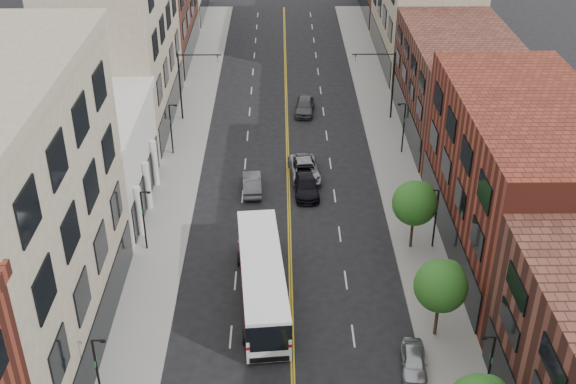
{
  "coord_description": "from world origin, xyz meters",
  "views": [
    {
      "loc": [
        -0.69,
        -21.84,
        31.84
      ],
      "look_at": [
        -0.14,
        24.13,
        5.0
      ],
      "focal_mm": 45.0,
      "sensor_mm": 36.0,
      "label": 1
    }
  ],
  "objects_px": {
    "car_lane_a": "(306,185)",
    "car_lane_b": "(305,170)",
    "city_bus": "(262,277)",
    "car_lane_behind": "(252,183)",
    "car_parked_far": "(414,361)",
    "car_lane_c": "(305,106)"
  },
  "relations": [
    {
      "from": "car_lane_behind",
      "to": "car_lane_b",
      "type": "height_order",
      "value": "car_lane_b"
    },
    {
      "from": "car_lane_behind",
      "to": "city_bus",
      "type": "bearing_deg",
      "value": 91.13
    },
    {
      "from": "city_bus",
      "to": "car_lane_a",
      "type": "relative_size",
      "value": 2.59
    },
    {
      "from": "car_parked_far",
      "to": "car_lane_a",
      "type": "relative_size",
      "value": 0.75
    },
    {
      "from": "car_lane_c",
      "to": "car_lane_a",
      "type": "bearing_deg",
      "value": -85.33
    },
    {
      "from": "car_parked_far",
      "to": "car_lane_behind",
      "type": "relative_size",
      "value": 0.84
    },
    {
      "from": "car_lane_a",
      "to": "car_lane_c",
      "type": "relative_size",
      "value": 1.05
    },
    {
      "from": "car_lane_behind",
      "to": "car_parked_far",
      "type": "bearing_deg",
      "value": 112.3
    },
    {
      "from": "car_parked_far",
      "to": "car_lane_b",
      "type": "distance_m",
      "value": 25.15
    },
    {
      "from": "city_bus",
      "to": "car_lane_b",
      "type": "xyz_separation_m",
      "value": [
        3.5,
        17.54,
        -1.16
      ]
    },
    {
      "from": "car_lane_b",
      "to": "car_lane_c",
      "type": "xyz_separation_m",
      "value": [
        0.46,
        14.32,
        0.04
      ]
    },
    {
      "from": "car_lane_a",
      "to": "car_lane_b",
      "type": "height_order",
      "value": "car_lane_b"
    },
    {
      "from": "car_parked_far",
      "to": "car_lane_c",
      "type": "xyz_separation_m",
      "value": [
        -5.44,
        38.76,
        0.17
      ]
    },
    {
      "from": "car_lane_b",
      "to": "car_lane_c",
      "type": "distance_m",
      "value": 14.33
    },
    {
      "from": "city_bus",
      "to": "car_lane_a",
      "type": "height_order",
      "value": "city_bus"
    },
    {
      "from": "car_lane_a",
      "to": "car_lane_b",
      "type": "distance_m",
      "value": 2.82
    },
    {
      "from": "city_bus",
      "to": "car_lane_c",
      "type": "relative_size",
      "value": 2.73
    },
    {
      "from": "car_parked_far",
      "to": "car_lane_a",
      "type": "distance_m",
      "value": 22.42
    },
    {
      "from": "city_bus",
      "to": "car_lane_b",
      "type": "height_order",
      "value": "city_bus"
    },
    {
      "from": "car_parked_far",
      "to": "car_lane_a",
      "type": "height_order",
      "value": "car_lane_a"
    },
    {
      "from": "car_lane_a",
      "to": "car_lane_b",
      "type": "bearing_deg",
      "value": 86.22
    },
    {
      "from": "car_parked_far",
      "to": "car_lane_b",
      "type": "height_order",
      "value": "car_lane_b"
    }
  ]
}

